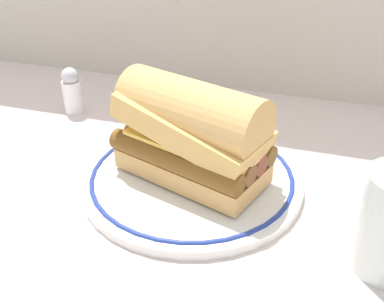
% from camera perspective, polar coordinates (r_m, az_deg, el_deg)
% --- Properties ---
extents(ground_plane, '(1.50, 1.50, 0.00)m').
position_cam_1_polar(ground_plane, '(0.60, -3.04, -3.75)').
color(ground_plane, beige).
extents(plate, '(0.28, 0.28, 0.01)m').
position_cam_1_polar(plate, '(0.60, 0.00, -3.02)').
color(plate, white).
rests_on(plate, ground_plane).
extents(sausage_sandwich, '(0.20, 0.15, 0.12)m').
position_cam_1_polar(sausage_sandwich, '(0.57, 0.00, 2.70)').
color(sausage_sandwich, '#E1AA62').
rests_on(sausage_sandwich, plate).
extents(salt_shaker, '(0.03, 0.03, 0.08)m').
position_cam_1_polar(salt_shaker, '(0.79, -14.28, 7.34)').
color(salt_shaker, white).
rests_on(salt_shaker, ground_plane).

